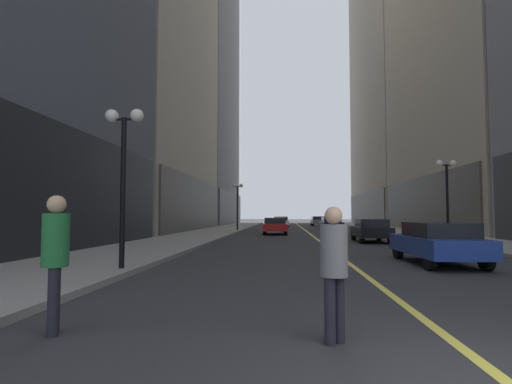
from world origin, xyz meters
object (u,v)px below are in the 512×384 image
at_px(car_red, 275,225).
at_px(pedestrian_in_green_parka, 55,252).
at_px(street_lamp_left_near, 124,152).
at_px(street_lamp_left_far, 237,196).
at_px(car_navy, 331,223).
at_px(car_grey, 318,221).
at_px(pedestrian_in_grey_suit, 334,263).
at_px(car_blue, 437,242).
at_px(car_white, 281,221).
at_px(car_black, 371,230).
at_px(street_lamp_right_mid, 447,182).

relative_size(car_red, pedestrian_in_green_parka, 2.43).
relative_size(street_lamp_left_near, street_lamp_left_far, 1.00).
xyz_separation_m(car_navy, car_grey, (0.23, 17.58, 0.00)).
bearing_deg(street_lamp_left_far, pedestrian_in_green_parka, -87.65).
distance_m(pedestrian_in_grey_suit, street_lamp_left_far, 32.16).
distance_m(car_blue, car_white, 37.07).
bearing_deg(car_black, pedestrian_in_green_parka, -113.55).
height_order(car_black, pedestrian_in_grey_suit, pedestrian_in_grey_suit).
relative_size(car_black, pedestrian_in_grey_suit, 2.44).
bearing_deg(street_lamp_right_mid, car_white, 107.44).
height_order(car_grey, street_lamp_left_near, street_lamp_left_near).
relative_size(street_lamp_left_near, street_lamp_right_mid, 1.00).
height_order(car_grey, street_lamp_right_mid, street_lamp_right_mid).
bearing_deg(car_blue, street_lamp_right_mid, 66.44).
height_order(car_blue, pedestrian_in_green_parka, pedestrian_in_green_parka).
height_order(pedestrian_in_green_parka, pedestrian_in_grey_suit, pedestrian_in_green_parka).
relative_size(car_blue, car_navy, 0.98).
height_order(car_grey, street_lamp_left_far, street_lamp_left_far).
xyz_separation_m(car_white, street_lamp_left_near, (-3.90, -39.36, 2.54)).
xyz_separation_m(car_white, street_lamp_right_mid, (8.90, -28.32, 2.54)).
height_order(pedestrian_in_green_parka, street_lamp_left_far, street_lamp_left_far).
relative_size(car_grey, street_lamp_right_mid, 1.01).
relative_size(pedestrian_in_grey_suit, street_lamp_left_far, 0.38).
distance_m(car_navy, street_lamp_left_far, 9.33).
distance_m(car_black, car_red, 10.30).
height_order(car_black, car_grey, same).
distance_m(street_lamp_left_near, street_lamp_left_far, 26.30).
height_order(car_blue, car_red, same).
distance_m(pedestrian_in_grey_suit, street_lamp_left_near, 7.66).
xyz_separation_m(car_blue, pedestrian_in_green_parka, (-7.85, -7.98, 0.36)).
xyz_separation_m(car_red, street_lamp_left_near, (-3.58, -21.55, 2.54)).
bearing_deg(car_grey, street_lamp_left_near, -101.09).
xyz_separation_m(car_blue, car_grey, (-0.16, 43.19, 0.00)).
bearing_deg(pedestrian_in_grey_suit, car_white, 91.31).
relative_size(car_blue, street_lamp_right_mid, 0.97).
height_order(car_blue, car_black, same).
bearing_deg(street_lamp_left_far, car_white, 73.36).
distance_m(car_navy, pedestrian_in_grey_suit, 33.90).
height_order(car_blue, pedestrian_in_grey_suit, pedestrian_in_grey_suit).
bearing_deg(car_blue, car_black, 89.34).
distance_m(car_blue, pedestrian_in_green_parka, 11.20).
xyz_separation_m(car_black, car_navy, (-0.51, 15.32, 0.00)).
xyz_separation_m(car_white, pedestrian_in_grey_suit, (1.03, -44.77, 0.25)).
relative_size(pedestrian_in_green_parka, street_lamp_left_far, 0.41).
height_order(street_lamp_left_near, street_lamp_left_far, same).
bearing_deg(car_grey, pedestrian_in_green_parka, -98.54).
relative_size(car_red, street_lamp_left_near, 1.00).
bearing_deg(car_grey, car_blue, -89.79).
bearing_deg(car_blue, street_lamp_left_near, -163.76).
relative_size(car_white, car_grey, 0.94).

